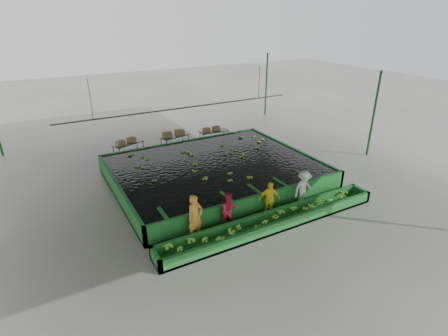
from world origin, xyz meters
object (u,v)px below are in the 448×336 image
worker_c (269,199)px  packing_table_right (214,137)px  worker_a (195,218)px  box_stack_right (211,131)px  flotation_tank (215,171)px  box_stack_left (126,143)px  box_stack_mid (174,136)px  packing_table_left (129,149)px  worker_d (304,188)px  packing_table_mid (175,142)px  sorting_trough (274,221)px  worker_b (229,211)px

worker_c → packing_table_right: size_ratio=0.83×
worker_a → box_stack_right: size_ratio=1.59×
flotation_tank → box_stack_left: size_ratio=8.03×
worker_a → box_stack_mid: size_ratio=1.30×
packing_table_right → box_stack_right: 0.46m
packing_table_left → packing_table_right: size_ratio=0.97×
packing_table_right → box_stack_left: box_stack_left is taller
worker_c → packing_table_left: size_ratio=0.85×
packing_table_right → worker_d: bearing=-92.0°
packing_table_mid → box_stack_left: box_stack_left is taller
packing_table_left → packing_table_mid: (2.93, -0.10, -0.00)m
packing_table_mid → packing_table_right: bearing=-8.7°
sorting_trough → box_stack_left: box_stack_left is taller
sorting_trough → worker_d: 2.39m
packing_table_mid → box_stack_mid: (-0.08, 0.01, 0.42)m
worker_c → packing_table_mid: 9.56m
worker_c → box_stack_mid: worker_c is taller
worker_d → packing_table_mid: size_ratio=0.90×
packing_table_right → box_stack_left: size_ratio=1.52×
worker_b → box_stack_right: 10.05m
sorting_trough → packing_table_left: 10.87m
flotation_tank → packing_table_left: size_ratio=5.42×
worker_a → box_stack_right: 10.71m
worker_c → box_stack_right: (2.05, 9.23, 0.08)m
flotation_tank → worker_b: 4.60m
packing_table_left → box_stack_left: 0.44m
flotation_tank → worker_a: (-3.07, -4.30, 0.47)m
worker_c → packing_table_left: worker_c is taller
flotation_tank → box_stack_right: box_stack_right is taller
box_stack_mid → box_stack_right: box_stack_mid is taller
worker_a → box_stack_mid: (2.92, 9.56, -0.08)m
worker_b → packing_table_mid: size_ratio=0.85×
flotation_tank → worker_d: size_ratio=6.07×
flotation_tank → box_stack_mid: box_stack_mid is taller
sorting_trough → box_stack_mid: 10.38m
flotation_tank → worker_a: size_ratio=5.46×
worker_b → worker_c: (1.93, 0.00, 0.00)m
worker_a → packing_table_right: 10.73m
flotation_tank → box_stack_mid: (-0.15, 5.26, 0.39)m
worker_a → box_stack_left: worker_a is taller
box_stack_left → worker_b: bearing=-81.0°
worker_b → packing_table_left: worker_b is taller
flotation_tank → packing_table_mid: size_ratio=5.44×
box_stack_mid → worker_b: bearing=-98.7°
flotation_tank → worker_b: bearing=-110.5°
worker_b → worker_a: bearing=179.9°
flotation_tank → worker_b: size_ratio=6.40×
packing_table_mid → box_stack_mid: 0.43m
worker_c → packing_table_right: bearing=95.3°
worker_b → packing_table_right: (4.11, 9.15, -0.35)m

